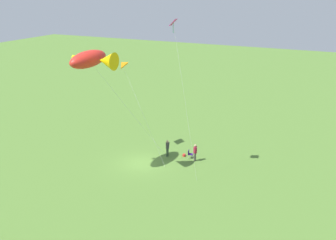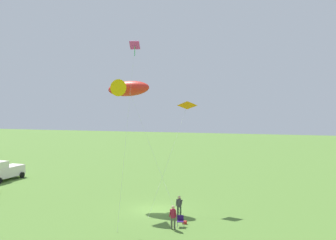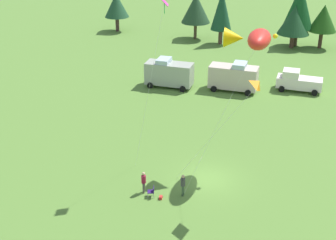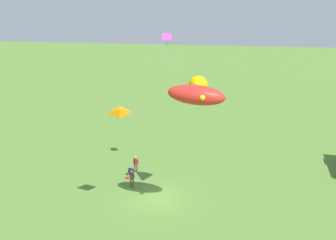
{
  "view_description": "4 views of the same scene",
  "coord_description": "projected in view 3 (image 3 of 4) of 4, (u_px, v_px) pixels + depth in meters",
  "views": [
    {
      "loc": [
        -17.31,
        30.14,
        16.35
      ],
      "look_at": [
        -2.93,
        -0.02,
        4.87
      ],
      "focal_mm": 42.0,
      "sensor_mm": 36.0,
      "label": 1
    },
    {
      "loc": [
        -31.86,
        -9.34,
        9.34
      ],
      "look_at": [
        -2.85,
        -1.99,
        7.86
      ],
      "focal_mm": 42.0,
      "sensor_mm": 36.0,
      "label": 2
    },
    {
      "loc": [
        2.98,
        -31.1,
        19.82
      ],
      "look_at": [
        -3.1,
        -0.89,
        5.23
      ],
      "focal_mm": 50.0,
      "sensor_mm": 36.0,
      "label": 3
    },
    {
      "loc": [
        29.63,
        4.37,
        18.48
      ],
      "look_at": [
        -1.08,
        0.8,
        6.97
      ],
      "focal_mm": 42.0,
      "sensor_mm": 36.0,
      "label": 4
    }
  ],
  "objects": [
    {
      "name": "ground_plane",
      "position": [
        209.0,
        179.0,
        36.57
      ],
      "size": [
        160.0,
        160.0,
        0.0
      ],
      "primitive_type": "plane",
      "color": "#537C31"
    },
    {
      "name": "person_kite_flyer",
      "position": [
        183.0,
        184.0,
        34.11
      ],
      "size": [
        0.36,
        0.58,
        1.74
      ],
      "rotation": [
        0.0,
        0.0,
        3.08
      ],
      "color": "#384E36",
      "rests_on": "ground"
    },
    {
      "name": "folding_chair",
      "position": [
        152.0,
        191.0,
        34.21
      ],
      "size": [
        0.56,
        0.56,
        0.82
      ],
      "rotation": [
        0.0,
        0.0,
        3.34
      ],
      "color": "#2A145A",
      "rests_on": "ground"
    },
    {
      "name": "person_spectator",
      "position": [
        144.0,
        181.0,
        34.46
      ],
      "size": [
        0.35,
        0.55,
        1.74
      ],
      "rotation": [
        0.0,
        0.0,
        3.17
      ],
      "color": "#4E4E42",
      "rests_on": "ground"
    },
    {
      "name": "backpack_on_grass",
      "position": [
        161.0,
        197.0,
        34.1
      ],
      "size": [
        0.22,
        0.32,
        0.22
      ],
      "primitive_type": "cube",
      "rotation": [
        0.0,
        0.0,
        4.71
      ],
      "color": "red",
      "rests_on": "ground"
    },
    {
      "name": "van_motorhome_grey",
      "position": [
        169.0,
        73.0,
        53.92
      ],
      "size": [
        5.59,
        3.05,
        3.34
      ],
      "rotation": [
        0.0,
        0.0,
        3.04
      ],
      "color": "#9DA292",
      "rests_on": "ground"
    },
    {
      "name": "van_camper_beige",
      "position": [
        234.0,
        77.0,
        52.85
      ],
      "size": [
        5.62,
        3.12,
        3.34
      ],
      "rotation": [
        0.0,
        0.0,
        -0.12
      ],
      "color": "beige",
      "rests_on": "ground"
    },
    {
      "name": "truck_white_pickup",
      "position": [
        298.0,
        81.0,
        53.05
      ],
      "size": [
        5.2,
        2.9,
        2.34
      ],
      "rotation": [
        0.0,
        0.0,
        3.02
      ],
      "color": "silver",
      "rests_on": "ground"
    },
    {
      "name": "treeline_distant",
      "position": [
        274.0,
        12.0,
        67.87
      ],
      "size": [
        42.6,
        9.81,
        9.17
      ],
      "color": "#47312C",
      "rests_on": "ground"
    },
    {
      "name": "kite_large_fish",
      "position": [
        253.0,
        39.0,
        34.57
      ],
      "size": [
        5.88,
        7.96,
        11.28
      ],
      "color": "red",
      "rests_on": "ground"
    },
    {
      "name": "kite_diamond_rainbow",
      "position": [
        163.0,
        12.0,
        32.13
      ],
      "size": [
        2.92,
        0.92,
        13.8
      ],
      "color": "#D8379C",
      "rests_on": "ground"
    },
    {
      "name": "kite_delta_orange",
      "position": [
        259.0,
        84.0,
        30.14
      ],
      "size": [
        6.3,
        2.77,
        9.46
      ],
      "color": "orange",
      "rests_on": "ground"
    }
  ]
}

